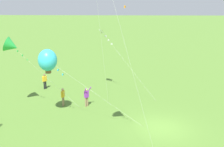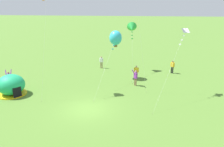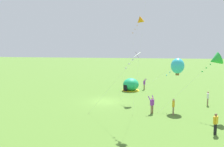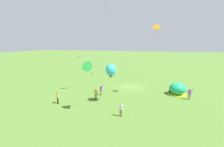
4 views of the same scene
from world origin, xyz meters
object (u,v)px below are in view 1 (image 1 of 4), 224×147
person_watching_sky (45,80)px  kite_white (105,35)px  person_center_field (63,96)px  kite_cyan (48,60)px  kite_green (12,46)px  person_flying_kite (87,96)px

person_watching_sky → kite_white: size_ratio=0.26×
person_center_field → kite_cyan: kite_cyan is taller
person_center_field → kite_cyan: bearing=170.4°
kite_green → kite_white: 9.22m
person_flying_kite → kite_cyan: (-2.54, 2.63, 3.93)m
kite_white → kite_cyan: size_ratio=0.80×
person_center_field → person_watching_sky: (4.68, 3.05, 0.00)m
person_flying_kite → kite_cyan: size_ratio=0.23×
person_watching_sky → kite_white: kite_white is taller
person_watching_sky → kite_green: kite_green is taller
person_center_field → kite_green: 6.23m
kite_green → kite_cyan: (-1.78, -3.50, -0.80)m
kite_white → person_watching_sky: bearing=88.1°
person_center_field → kite_white: kite_white is taller
kite_green → kite_white: kite_white is taller
person_watching_sky → person_flying_kite: (-4.73, -5.24, 0.03)m
person_flying_kite → kite_white: size_ratio=0.29×
person_watching_sky → person_flying_kite: bearing=-132.1°
person_watching_sky → kite_white: 8.34m
person_watching_sky → kite_green: 7.32m
person_center_field → kite_cyan: size_ratio=0.21×
kite_cyan → person_center_field: bearing=-9.6°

